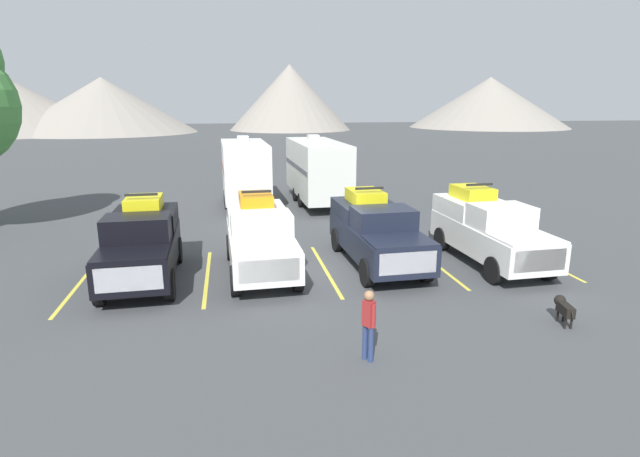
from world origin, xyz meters
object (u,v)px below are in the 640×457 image
object	(u,v)px
pickup_truck_c	(376,230)
camper_trailer_b	(317,168)
pickup_truck_b	(260,237)
pickup_truck_d	(488,228)
person_a	(369,321)
camper_trailer_a	(245,170)
dog	(563,307)
pickup_truck_a	(142,242)

from	to	relation	value
pickup_truck_c	camper_trailer_b	xyz separation A→B (m)	(-0.16, 11.06, 0.78)
pickup_truck_b	pickup_truck_d	world-z (taller)	pickup_truck_d
pickup_truck_d	person_a	distance (m)	8.67
pickup_truck_b	camper_trailer_a	xyz separation A→B (m)	(-0.08, 11.36, 0.76)
pickup_truck_c	camper_trailer_a	distance (m)	11.92
pickup_truck_d	camper_trailer_a	bearing A→B (deg)	124.81
pickup_truck_c	dog	world-z (taller)	pickup_truck_c
pickup_truck_a	dog	bearing A→B (deg)	-25.80
camper_trailer_b	dog	distance (m)	17.21
camper_trailer_a	dog	size ratio (longest dim) A/B	8.04
pickup_truck_b	pickup_truck_a	bearing A→B (deg)	-178.71
camper_trailer_a	person_a	xyz separation A→B (m)	(2.03, -17.84, -1.03)
person_a	dog	xyz separation A→B (m)	(5.49, 0.99, -0.50)
pickup_truck_a	dog	distance (m)	12.46
pickup_truck_a	pickup_truck_c	distance (m)	7.83
pickup_truck_c	pickup_truck_d	bearing A→B (deg)	-7.61
pickup_truck_a	camper_trailer_a	world-z (taller)	camper_trailer_a
pickup_truck_c	dog	size ratio (longest dim) A/B	6.37
pickup_truck_d	pickup_truck_c	bearing A→B (deg)	172.39
person_a	camper_trailer_a	bearing A→B (deg)	96.49
pickup_truck_c	pickup_truck_d	distance (m)	4.00
pickup_truck_b	person_a	world-z (taller)	pickup_truck_b
pickup_truck_b	pickup_truck_c	bearing A→B (deg)	2.94
pickup_truck_a	person_a	size ratio (longest dim) A/B	3.24
pickup_truck_a	pickup_truck_d	xyz separation A→B (m)	(11.79, -0.24, -0.00)
pickup_truck_d	dog	size ratio (longest dim) A/B	6.21
pickup_truck_a	dog	xyz separation A→B (m)	(11.20, -5.41, -0.79)
dog	camper_trailer_a	bearing A→B (deg)	114.06
pickup_truck_b	dog	xyz separation A→B (m)	(7.45, -5.50, -0.77)
pickup_truck_a	pickup_truck_c	world-z (taller)	pickup_truck_a
pickup_truck_a	camper_trailer_a	distance (m)	12.04
pickup_truck_d	camper_trailer_a	distance (m)	14.24
pickup_truck_b	camper_trailer_b	bearing A→B (deg)	70.88
pickup_truck_b	camper_trailer_b	size ratio (longest dim) A/B	0.61
pickup_truck_c	dog	distance (m)	6.67
camper_trailer_a	person_a	world-z (taller)	camper_trailer_a
pickup_truck_d	camper_trailer_b	xyz separation A→B (m)	(-4.13, 11.59, 0.75)
pickup_truck_d	dog	distance (m)	5.27
camper_trailer_a	pickup_truck_c	bearing A→B (deg)	-69.57
pickup_truck_a	pickup_truck_b	world-z (taller)	pickup_truck_a
pickup_truck_c	person_a	xyz separation A→B (m)	(-2.12, -6.70, -0.25)
camper_trailer_a	pickup_truck_a	bearing A→B (deg)	-107.80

